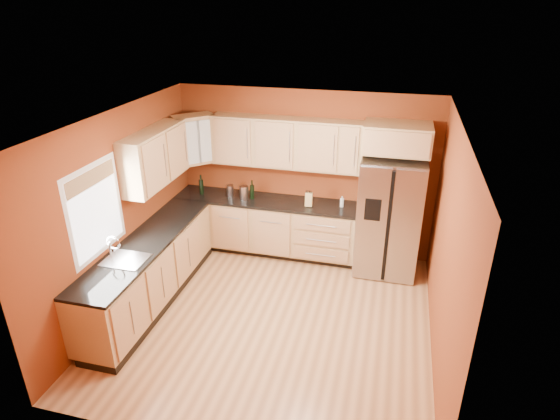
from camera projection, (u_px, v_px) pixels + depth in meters
The scene contains 23 objects.
floor at pixel (271, 318), 6.10m from camera, with size 4.00×4.00×0.00m, color #A0683E.
ceiling at pixel (270, 122), 5.02m from camera, with size 4.00×4.00×0.00m, color silver.
wall_back at pixel (304, 173), 7.32m from camera, with size 4.00×0.04×2.60m, color maroon.
wall_front at pixel (205, 338), 3.80m from camera, with size 4.00×0.04×2.60m, color maroon.
wall_left at pixel (121, 212), 6.01m from camera, with size 0.04×4.00×2.60m, color maroon.
wall_right at pixel (447, 250), 5.11m from camera, with size 0.04×4.00×2.60m, color maroon.
base_cabinets_back at pixel (266, 227), 7.54m from camera, with size 2.90×0.60×0.88m, color #9F794D.
base_cabinets_left at pixel (150, 272), 6.30m from camera, with size 0.60×2.80×0.88m, color #9F794D.
countertop_back at pixel (266, 201), 7.34m from camera, with size 2.90×0.62×0.04m, color black.
countertop_left at pixel (146, 242), 6.11m from camera, with size 0.62×2.80×0.04m, color black.
upper_cabinets_back at pixel (287, 143), 7.01m from camera, with size 2.30×0.33×0.75m, color #9F794D.
upper_cabinets_left at pixel (155, 157), 6.39m from camera, with size 0.33×1.35×0.75m, color #9F794D.
corner_upper_cabinet at pixel (195, 139), 7.19m from camera, with size 0.62×0.33×0.75m, color #9F794D.
over_fridge_cabinet at pixel (397, 138), 6.44m from camera, with size 0.92×0.60×0.40m, color #9F794D.
refrigerator at pixel (389, 216), 6.86m from camera, with size 0.90×0.75×1.78m, color #A6A6AB.
window at pixel (96, 210), 5.46m from camera, with size 0.03×0.90×1.00m, color white.
sink_faucet at pixel (124, 249), 5.60m from camera, with size 0.50×0.42×0.30m, color silver, non-canonical shape.
canister_left at pixel (244, 193), 7.31m from camera, with size 0.13×0.13×0.22m, color #A6A6AB.
canister_right at pixel (230, 191), 7.43m from camera, with size 0.11×0.11×0.18m, color #A6A6AB.
wine_bottle_a at pixel (201, 184), 7.49m from camera, with size 0.07×0.07×0.32m, color black, non-canonical shape.
wine_bottle_b at pixel (252, 189), 7.32m from camera, with size 0.07×0.07×0.30m, color black, non-canonical shape.
knife_block at pixel (309, 199), 7.08m from camera, with size 0.11×0.10×0.21m, color tan.
soap_dispenser at pixel (342, 202), 7.06m from camera, with size 0.06×0.06×0.17m, color white.
Camera 1 is at (1.34, -4.77, 3.83)m, focal length 30.00 mm.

